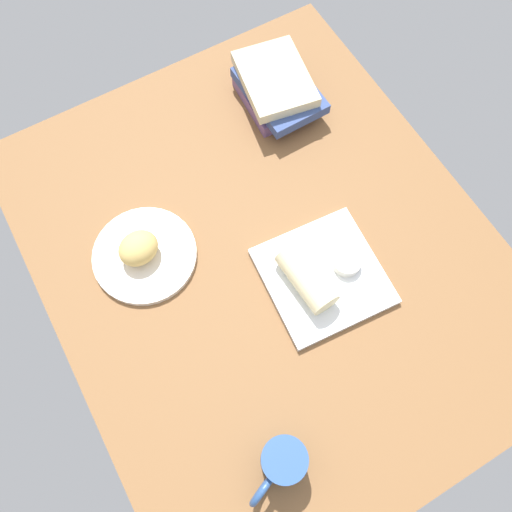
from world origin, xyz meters
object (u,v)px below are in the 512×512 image
(breakfast_wrap, at_px, (307,278))
(coffee_mug, at_px, (282,463))
(round_plate, at_px, (145,255))
(sauce_cup, at_px, (347,262))
(book_stack, at_px, (276,89))
(square_plate, at_px, (323,276))
(scone_pastry, at_px, (138,248))

(breakfast_wrap, distance_m, coffee_mug, 0.34)
(round_plate, xyz_separation_m, sauce_cup, (-0.23, -0.35, 0.02))
(round_plate, height_order, book_stack, book_stack)
(square_plate, bearing_deg, round_plate, 52.91)
(round_plate, distance_m, book_stack, 0.49)
(book_stack, relative_size, coffee_mug, 1.79)
(square_plate, bearing_deg, breakfast_wrap, 85.70)
(sauce_cup, bearing_deg, round_plate, 56.79)
(round_plate, height_order, coffee_mug, coffee_mug)
(scone_pastry, relative_size, book_stack, 0.37)
(round_plate, bearing_deg, scone_pastry, 58.36)
(scone_pastry, bearing_deg, sauce_cup, -123.18)
(breakfast_wrap, bearing_deg, book_stack, 63.07)
(scone_pastry, xyz_separation_m, square_plate, (-0.23, -0.30, -0.04))
(book_stack, bearing_deg, round_plate, 115.25)
(square_plate, height_order, coffee_mug, coffee_mug)
(round_plate, distance_m, breakfast_wrap, 0.34)
(book_stack, height_order, coffee_mug, coffee_mug)
(round_plate, xyz_separation_m, breakfast_wrap, (-0.22, -0.25, 0.04))
(coffee_mug, bearing_deg, sauce_cup, -50.21)
(scone_pastry, bearing_deg, book_stack, -65.31)
(breakfast_wrap, bearing_deg, scone_pastry, 135.47)
(round_plate, xyz_separation_m, coffee_mug, (-0.49, -0.04, 0.04))
(sauce_cup, xyz_separation_m, book_stack, (0.43, -0.09, 0.02))
(scone_pastry, xyz_separation_m, coffee_mug, (-0.49, -0.04, 0.01))
(square_plate, xyz_separation_m, sauce_cup, (-0.00, -0.05, 0.02))
(coffee_mug, bearing_deg, book_stack, -29.95)
(sauce_cup, height_order, coffee_mug, coffee_mug)
(sauce_cup, bearing_deg, book_stack, -11.63)
(scone_pastry, distance_m, breakfast_wrap, 0.34)
(round_plate, distance_m, sauce_cup, 0.42)
(breakfast_wrap, height_order, book_stack, book_stack)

